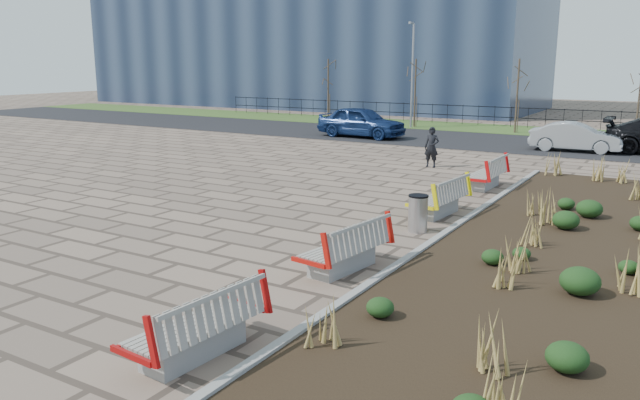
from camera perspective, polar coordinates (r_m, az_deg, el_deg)
The scene contains 20 objects.
ground at distance 12.82m, azimuth -12.82°, elevation -5.70°, with size 120.00×120.00×0.00m, color #786353.
planting_bed at distance 14.44m, azimuth 20.75°, elevation -3.93°, with size 4.50×18.00×0.10m, color black.
planting_curb at distance 14.97m, azimuth 11.98°, elevation -2.69°, with size 0.16×18.00×0.15m, color gray.
grass_verge_far at distance 37.89m, azimuth 17.92°, elevation 6.09°, with size 80.00×5.00×0.04m, color #33511E.
road at distance 32.11m, azimuth 15.41°, elevation 5.14°, with size 80.00×7.00×0.02m, color black.
bench_a at distance 8.78m, azimuth -11.51°, elevation -10.89°, with size 0.90×2.10×1.00m, color #A50B0B, non-canonical shape.
bench_b at distance 11.98m, azimuth 2.07°, elevation -4.17°, with size 0.90×2.10×1.00m, color red, non-canonical shape.
bench_c at distance 16.51m, azimuth 10.71°, elevation 0.32°, with size 0.90×2.10×1.00m, color #FFEB0D, non-canonical shape.
bench_d at distance 20.39m, azimuth 14.80°, elevation 2.45°, with size 0.90×2.10×1.00m, color red, non-canonical shape.
litter_bin at distance 14.85m, azimuth 8.95°, elevation -1.26°, with size 0.46×0.46×0.87m, color #B2B2B7.
pedestrian at distance 23.95m, azimuth 10.17°, elevation 4.78°, with size 0.56×0.36×1.52m, color black.
car_blue at distance 32.88m, azimuth 3.80°, elevation 7.15°, with size 1.88×4.67×1.59m, color navy.
car_silver at distance 29.84m, azimuth 22.33°, elevation 5.36°, with size 1.34×3.86×1.27m, color gray.
tree_a at distance 40.80m, azimuth 0.76°, elevation 9.97°, with size 1.40×1.40×4.00m, color #4C3D2D, non-canonical shape.
tree_b at distance 38.13m, azimuth 8.68°, elevation 9.64°, with size 1.40×1.40×4.00m, color #4C3D2D, non-canonical shape.
tree_c at distance 36.27m, azimuth 17.58°, elevation 9.05°, with size 1.40×1.40×4.00m, color #4C3D2D, non-canonical shape.
tree_d at distance 35.35m, azimuth 27.14°, elevation 8.18°, with size 1.40×1.40×4.00m, color #4C3D2D, non-canonical shape.
lamp_west at distance 37.63m, azimuth 8.44°, elevation 11.13°, with size 0.24×0.60×6.00m, color gray, non-canonical shape.
railing_fence at distance 39.29m, azimuth 18.49°, elevation 7.17°, with size 44.00×0.10×1.20m, color black, non-canonical shape.
building_glass at distance 57.59m, azimuth -1.13°, elevation 16.20°, with size 40.00×14.00×15.00m, color #192338.
Camera 1 is at (8.53, -8.70, 3.97)m, focal length 35.00 mm.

